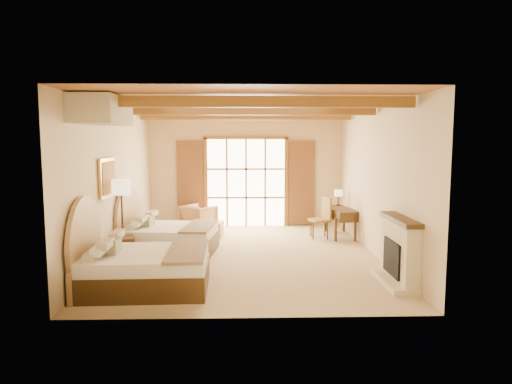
{
  "coord_description": "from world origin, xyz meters",
  "views": [
    {
      "loc": [
        -0.08,
        -9.62,
        2.46
      ],
      "look_at": [
        0.2,
        0.2,
        1.35
      ],
      "focal_mm": 32.0,
      "sensor_mm": 36.0,
      "label": 1
    }
  ],
  "objects_px": {
    "nightstand": "(122,251)",
    "bed_far": "(163,235)",
    "armchair": "(199,218)",
    "desk": "(340,221)",
    "bed_near": "(136,265)"
  },
  "relations": [
    {
      "from": "desk",
      "to": "armchair",
      "type": "bearing_deg",
      "value": 159.26
    },
    {
      "from": "bed_near",
      "to": "bed_far",
      "type": "bearing_deg",
      "value": 87.84
    },
    {
      "from": "bed_near",
      "to": "armchair",
      "type": "relative_size",
      "value": 2.63
    },
    {
      "from": "armchair",
      "to": "desk",
      "type": "distance_m",
      "value": 3.8
    },
    {
      "from": "nightstand",
      "to": "bed_far",
      "type": "bearing_deg",
      "value": 37.12
    },
    {
      "from": "armchair",
      "to": "desk",
      "type": "xyz_separation_m",
      "value": [
        3.72,
        -0.74,
        0.02
      ]
    },
    {
      "from": "nightstand",
      "to": "desk",
      "type": "height_order",
      "value": "desk"
    },
    {
      "from": "bed_near",
      "to": "armchair",
      "type": "height_order",
      "value": "bed_near"
    },
    {
      "from": "bed_far",
      "to": "armchair",
      "type": "bearing_deg",
      "value": 83.36
    },
    {
      "from": "armchair",
      "to": "desk",
      "type": "relative_size",
      "value": 0.56
    },
    {
      "from": "bed_far",
      "to": "desk",
      "type": "relative_size",
      "value": 1.49
    },
    {
      "from": "desk",
      "to": "bed_far",
      "type": "bearing_deg",
      "value": -168.76
    },
    {
      "from": "bed_far",
      "to": "nightstand",
      "type": "xyz_separation_m",
      "value": [
        -0.65,
        -0.95,
        -0.12
      ]
    },
    {
      "from": "bed_near",
      "to": "armchair",
      "type": "bearing_deg",
      "value": 81.7
    },
    {
      "from": "nightstand",
      "to": "desk",
      "type": "bearing_deg",
      "value": 9.2
    }
  ]
}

